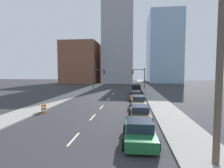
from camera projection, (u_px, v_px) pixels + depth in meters
The scene contains 20 objects.
sidewalk_left at pixel (92, 87), 51.87m from camera, with size 3.27×96.77×0.13m.
sidewalk_right at pixel (146, 88), 50.03m from camera, with size 3.27×96.77×0.13m.
lane_stripe_at_9m at pixel (74, 139), 11.94m from camera, with size 0.16×2.40×0.01m, color beige.
lane_stripe_at_15m at pixel (93, 117), 17.64m from camera, with size 0.16×2.40×0.01m, color beige.
lane_stripe_at_20m at pixel (102, 107), 22.71m from camera, with size 0.16×2.40×0.01m, color beige.
lane_stripe_at_26m at pixel (108, 99), 29.19m from camera, with size 0.16×2.40×0.01m, color beige.
lane_stripe_at_34m at pixel (113, 94), 36.36m from camera, with size 0.16×2.40×0.01m, color beige.
lane_stripe_at_39m at pixel (116, 91), 41.92m from camera, with size 0.16×2.40×0.01m, color beige.
building_brick_left at pixel (82, 63), 73.05m from camera, with size 14.00×16.00×16.61m.
building_office_center at pixel (119, 46), 74.72m from camera, with size 12.00×20.00×31.32m.
building_glass_right at pixel (163, 49), 76.53m from camera, with size 13.00×20.00×29.11m.
traffic_signal_left at pixel (96, 76), 47.09m from camera, with size 3.34×0.35×5.59m.
traffic_signal_right at pixel (141, 76), 45.71m from camera, with size 3.34×0.35×5.59m.
utility_pole_right_near at pixel (220, 60), 8.09m from camera, with size 1.60×0.32×10.05m.
traffic_barrel at pixel (44, 108), 19.56m from camera, with size 0.56×0.56×0.95m.
sedan_green at pixel (139, 132), 11.45m from camera, with size 2.26×4.51×1.45m.
sedan_brown at pixel (140, 113), 16.59m from camera, with size 2.16×4.71×1.39m.
sedan_tan at pixel (138, 102), 22.60m from camera, with size 2.06×4.54×1.49m.
sedan_orange at pixel (136, 95), 29.11m from camera, with size 2.15×4.56×1.41m.
pickup_truck_black at pixel (136, 90), 36.10m from camera, with size 2.48×5.28×1.93m.
Camera 1 is at (3.96, -2.26, 4.58)m, focal length 28.00 mm.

